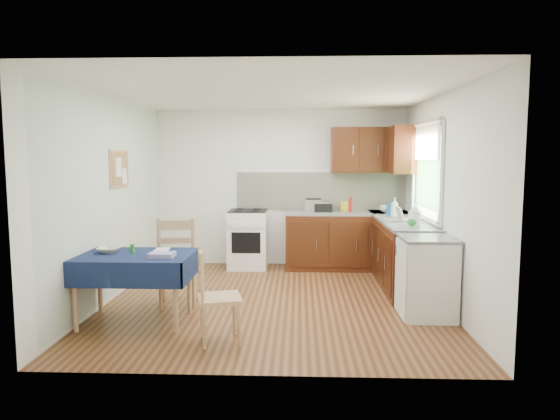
{
  "coord_description": "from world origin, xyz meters",
  "views": [
    {
      "loc": [
        0.3,
        -5.93,
        1.76
      ],
      "look_at": [
        0.06,
        0.23,
        1.09
      ],
      "focal_mm": 32.0,
      "sensor_mm": 36.0,
      "label": 1
    }
  ],
  "objects_px": {
    "toaster": "(314,205)",
    "sandwich_press": "(323,207)",
    "dining_table": "(134,264)",
    "chair_far": "(177,259)",
    "dish_rack": "(399,219)",
    "kettle": "(415,217)",
    "chair_near": "(215,293)"
  },
  "relations": [
    {
      "from": "sandwich_press",
      "to": "toaster",
      "type": "bearing_deg",
      "value": 160.88
    },
    {
      "from": "dish_rack",
      "to": "kettle",
      "type": "height_order",
      "value": "kettle"
    },
    {
      "from": "chair_far",
      "to": "sandwich_press",
      "type": "height_order",
      "value": "sandwich_press"
    },
    {
      "from": "chair_far",
      "to": "kettle",
      "type": "xyz_separation_m",
      "value": [
        2.84,
        0.43,
        0.45
      ]
    },
    {
      "from": "toaster",
      "to": "sandwich_press",
      "type": "distance_m",
      "value": 0.15
    },
    {
      "from": "dining_table",
      "to": "dish_rack",
      "type": "xyz_separation_m",
      "value": [
        3.06,
        1.55,
        0.29
      ]
    },
    {
      "from": "chair_far",
      "to": "kettle",
      "type": "distance_m",
      "value": 2.91
    },
    {
      "from": "toaster",
      "to": "sandwich_press",
      "type": "height_order",
      "value": "toaster"
    },
    {
      "from": "kettle",
      "to": "dining_table",
      "type": "bearing_deg",
      "value": -161.65
    },
    {
      "from": "kettle",
      "to": "sandwich_press",
      "type": "bearing_deg",
      "value": 123.26
    },
    {
      "from": "toaster",
      "to": "dish_rack",
      "type": "xyz_separation_m",
      "value": [
        1.11,
        -1.09,
        -0.07
      ]
    },
    {
      "from": "chair_near",
      "to": "sandwich_press",
      "type": "distance_m",
      "value": 3.41
    },
    {
      "from": "dish_rack",
      "to": "dining_table",
      "type": "bearing_deg",
      "value": -140.25
    },
    {
      "from": "sandwich_press",
      "to": "dish_rack",
      "type": "height_order",
      "value": "dish_rack"
    },
    {
      "from": "chair_far",
      "to": "dish_rack",
      "type": "relative_size",
      "value": 2.65
    },
    {
      "from": "dining_table",
      "to": "chair_near",
      "type": "height_order",
      "value": "chair_near"
    },
    {
      "from": "dish_rack",
      "to": "kettle",
      "type": "relative_size",
      "value": 1.58
    },
    {
      "from": "chair_near",
      "to": "kettle",
      "type": "distance_m",
      "value": 2.76
    },
    {
      "from": "chair_far",
      "to": "chair_near",
      "type": "distance_m",
      "value": 1.31
    },
    {
      "from": "dining_table",
      "to": "kettle",
      "type": "bearing_deg",
      "value": 34.45
    },
    {
      "from": "toaster",
      "to": "dining_table",
      "type": "bearing_deg",
      "value": -110.18
    },
    {
      "from": "chair_far",
      "to": "dish_rack",
      "type": "distance_m",
      "value": 2.94
    },
    {
      "from": "chair_far",
      "to": "chair_near",
      "type": "xyz_separation_m",
      "value": [
        0.63,
        -1.14,
        -0.09
      ]
    },
    {
      "from": "chair_far",
      "to": "toaster",
      "type": "distance_m",
      "value": 2.65
    },
    {
      "from": "sandwich_press",
      "to": "chair_far",
      "type": "bearing_deg",
      "value": -149.01
    },
    {
      "from": "chair_near",
      "to": "toaster",
      "type": "bearing_deg",
      "value": -32.77
    },
    {
      "from": "dining_table",
      "to": "chair_near",
      "type": "relative_size",
      "value": 1.37
    },
    {
      "from": "dining_table",
      "to": "chair_far",
      "type": "relative_size",
      "value": 1.15
    },
    {
      "from": "chair_near",
      "to": "kettle",
      "type": "height_order",
      "value": "kettle"
    },
    {
      "from": "chair_near",
      "to": "sandwich_press",
      "type": "bearing_deg",
      "value": -35.22
    },
    {
      "from": "chair_near",
      "to": "kettle",
      "type": "xyz_separation_m",
      "value": [
        2.21,
        1.57,
        0.54
      ]
    },
    {
      "from": "chair_far",
      "to": "kettle",
      "type": "relative_size",
      "value": 4.19
    }
  ]
}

